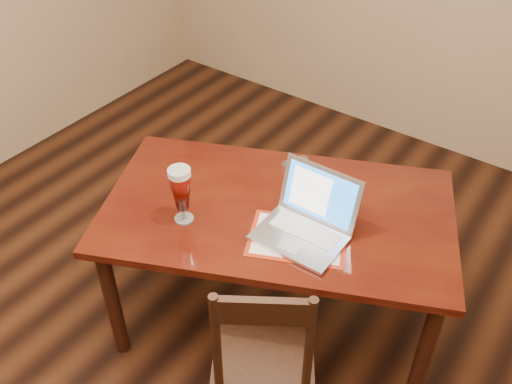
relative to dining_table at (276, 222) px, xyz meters
The scene contains 4 objects.
ground 0.83m from the dining_table, 96.46° to the right, with size 5.00×5.00×0.00m, color black.
room_shell 1.23m from the dining_table, 96.46° to the right, with size 4.51×5.01×2.71m.
dining_table is the anchor object (origin of this frame).
dining_chair 0.61m from the dining_table, 60.51° to the right, with size 0.55×0.54×0.95m.
Camera 1 is at (1.09, -1.09, 2.38)m, focal length 40.00 mm.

